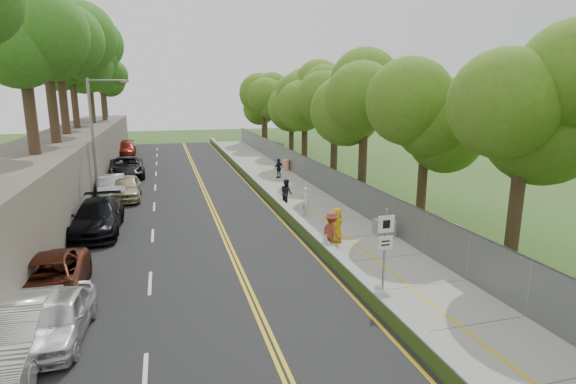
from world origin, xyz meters
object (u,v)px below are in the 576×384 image
object	(u,v)px
car_2	(45,281)
painter_0	(337,225)
car_0	(58,318)
construction_barrel	(286,165)
streetlight	(96,132)
car_1	(11,337)
signpost	(385,241)
concrete_block	(386,227)
person_far	(279,168)

from	to	relation	value
car_2	painter_0	bearing A→B (deg)	12.48
car_0	construction_barrel	bearing A→B (deg)	65.42
streetlight	car_1	world-z (taller)	streetlight
streetlight	signpost	xyz separation A→B (m)	(11.51, -17.02, -2.68)
streetlight	car_0	distance (m)	17.86
concrete_block	car_1	distance (m)	16.65
signpost	car_1	world-z (taller)	signpost
car_1	car_2	distance (m)	3.76
car_0	car_2	world-z (taller)	car_2
streetlight	concrete_block	xyz separation A→B (m)	(14.76, -11.04, -4.21)
signpost	painter_0	distance (m)	5.73
signpost	construction_barrel	bearing A→B (deg)	82.73
concrete_block	person_far	bearing A→B (deg)	95.29
construction_barrel	concrete_block	size ratio (longest dim) A/B	0.87
streetlight	car_2	distance (m)	15.18
construction_barrel	concrete_block	distance (m)	19.48
concrete_block	painter_0	size ratio (longest dim) A/B	0.69
concrete_block	streetlight	bearing A→B (deg)	143.21
person_far	signpost	bearing A→B (deg)	63.01
car_2	person_far	world-z (taller)	person_far
signpost	concrete_block	distance (m)	6.97
construction_barrel	car_0	bearing A→B (deg)	-118.39
car_1	construction_barrel	bearing A→B (deg)	61.53
streetlight	car_1	bearing A→B (deg)	-90.43
car_1	painter_0	world-z (taller)	painter_0
car_2	painter_0	distance (m)	12.49
person_far	car_0	bearing A→B (deg)	38.60
streetlight	concrete_block	world-z (taller)	streetlight
signpost	painter_0	world-z (taller)	signpost
concrete_block	person_far	distance (m)	16.27
streetlight	concrete_block	bearing A→B (deg)	-36.79
concrete_block	car_1	world-z (taller)	car_1
signpost	painter_0	xyz separation A→B (m)	(0.40, 5.62, -1.08)
concrete_block	person_far	xyz separation A→B (m)	(-1.50, 16.20, 0.43)
signpost	car_2	distance (m)	11.94
concrete_block	car_0	bearing A→B (deg)	-155.50
signpost	painter_0	bearing A→B (deg)	85.93
car_2	car_0	bearing A→B (deg)	-73.84
concrete_block	person_far	size ratio (longest dim) A/B	0.71
streetlight	painter_0	xyz separation A→B (m)	(11.91, -11.40, -3.75)
streetlight	signpost	distance (m)	20.72
painter_0	person_far	bearing A→B (deg)	4.94
construction_barrel	person_far	size ratio (longest dim) A/B	0.61
signpost	streetlight	bearing A→B (deg)	124.08
person_far	construction_barrel	bearing A→B (deg)	-136.99
car_0	car_2	xyz separation A→B (m)	(-0.93, 2.71, 0.09)
painter_0	signpost	bearing A→B (deg)	-174.47
car_0	person_far	distance (m)	25.78
streetlight	person_far	bearing A→B (deg)	21.25
car_1	car_2	size ratio (longest dim) A/B	0.89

